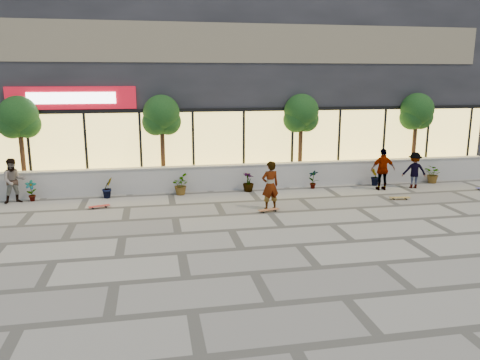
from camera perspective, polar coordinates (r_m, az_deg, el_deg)
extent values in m
plane|color=#A6A190|center=(13.35, 7.13, -7.87)|extent=(80.00, 80.00, 0.00)
cube|color=#B8B5AF|center=(19.73, 0.98, 0.40)|extent=(22.00, 0.35, 1.00)
cube|color=#B2AFA8|center=(19.63, 0.99, 1.89)|extent=(22.00, 0.42, 0.04)
cube|color=black|center=(24.71, -1.62, 11.59)|extent=(24.00, 9.00, 8.50)
cube|color=#F9D563|center=(20.47, 0.44, 4.25)|extent=(23.04, 0.05, 3.00)
cube|color=black|center=(20.28, 0.46, 8.58)|extent=(23.04, 0.08, 0.15)
cube|color=#A60B19|center=(20.08, -19.80, 9.40)|extent=(5.00, 0.10, 0.90)
cube|color=white|center=(20.01, -19.83, 9.39)|extent=(3.40, 0.06, 0.45)
cube|color=brown|center=(20.31, 0.46, 16.35)|extent=(21.60, 0.05, 1.60)
imported|color=#103514|center=(19.37, -24.11, -1.21)|extent=(0.43, 0.29, 0.81)
imported|color=#103514|center=(18.91, -15.84, -0.90)|extent=(0.57, 0.57, 0.81)
imported|color=#103514|center=(18.85, -7.34, -0.56)|extent=(0.68, 0.77, 0.81)
imported|color=#103514|center=(19.21, 1.02, -0.22)|extent=(0.64, 0.64, 0.81)
imported|color=#103514|center=(19.95, 8.92, 0.11)|extent=(0.46, 0.35, 0.81)
imported|color=#103514|center=(21.05, 16.12, 0.41)|extent=(0.55, 0.57, 0.81)
imported|color=#103514|center=(22.44, 22.52, 0.67)|extent=(0.77, 0.84, 0.81)
cylinder|color=#472619|center=(20.46, -24.99, 2.86)|extent=(0.18, 0.18, 3.24)
sphere|color=#103514|center=(20.30, -25.39, 7.17)|extent=(1.50, 1.50, 1.50)
sphere|color=#103514|center=(20.34, -26.02, 6.10)|extent=(1.10, 1.10, 1.10)
sphere|color=#103514|center=(20.31, -24.58, 6.22)|extent=(1.10, 1.10, 1.10)
cylinder|color=#472619|center=(19.83, -9.40, 3.59)|extent=(0.18, 0.18, 3.24)
sphere|color=#103514|center=(19.66, -9.56, 8.05)|extent=(1.50, 1.50, 1.50)
sphere|color=#103514|center=(19.63, -10.25, 6.97)|extent=(1.10, 1.10, 1.10)
sphere|color=#103514|center=(19.74, -8.79, 7.05)|extent=(1.10, 1.10, 1.10)
cylinder|color=#472619|center=(20.84, 7.36, 4.08)|extent=(0.18, 0.18, 3.24)
sphere|color=#103514|center=(20.67, 7.48, 8.32)|extent=(1.50, 1.50, 1.50)
sphere|color=#103514|center=(20.58, 6.83, 7.32)|extent=(1.10, 1.10, 1.10)
sphere|color=#103514|center=(20.83, 8.07, 7.34)|extent=(1.10, 1.10, 1.10)
cylinder|color=#472619|center=(23.13, 20.47, 4.22)|extent=(0.18, 0.18, 3.24)
sphere|color=#103514|center=(22.99, 20.76, 8.03)|extent=(1.50, 1.50, 1.50)
sphere|color=#103514|center=(22.84, 20.22, 7.14)|extent=(1.10, 1.10, 1.10)
sphere|color=#103514|center=(23.18, 21.16, 7.14)|extent=(1.10, 1.10, 1.10)
imported|color=silver|center=(16.49, 3.69, -0.68)|extent=(0.70, 0.53, 1.75)
imported|color=tan|center=(19.27, -25.85, -0.10)|extent=(0.99, 0.89, 1.69)
imported|color=white|center=(20.26, 17.03, 1.24)|extent=(1.05, 0.51, 1.74)
imported|color=#913B1A|center=(21.07, 20.48, 1.12)|extent=(1.10, 0.79, 1.53)
cube|color=#945530|center=(16.40, 3.53, -3.62)|extent=(0.79, 0.35, 0.02)
cylinder|color=black|center=(16.57, 4.15, -3.66)|extent=(0.06, 0.04, 0.05)
cylinder|color=black|center=(16.45, 4.37, -3.78)|extent=(0.06, 0.04, 0.05)
cylinder|color=black|center=(16.37, 2.68, -3.84)|extent=(0.06, 0.04, 0.05)
cylinder|color=black|center=(16.25, 2.89, -3.96)|extent=(0.06, 0.04, 0.05)
cube|color=#AF2920|center=(17.57, -16.79, -3.05)|extent=(0.77, 0.40, 0.02)
cylinder|color=black|center=(17.69, -16.10, -3.08)|extent=(0.06, 0.04, 0.05)
cylinder|color=black|center=(17.57, -16.01, -3.19)|extent=(0.06, 0.04, 0.05)
cylinder|color=black|center=(17.61, -17.55, -3.25)|extent=(0.06, 0.04, 0.05)
cylinder|color=black|center=(17.49, -17.47, -3.36)|extent=(0.06, 0.04, 0.05)
cube|color=olive|center=(19.02, 18.90, -2.02)|extent=(0.81, 0.33, 0.02)
cylinder|color=black|center=(19.18, 19.50, -2.12)|extent=(0.06, 0.04, 0.06)
cylinder|color=black|center=(19.05, 19.64, -2.23)|extent=(0.06, 0.04, 0.06)
cylinder|color=black|center=(19.02, 18.13, -2.14)|extent=(0.06, 0.04, 0.06)
cylinder|color=black|center=(18.89, 18.27, -2.25)|extent=(0.06, 0.04, 0.06)
cylinder|color=black|center=(22.01, 27.07, -0.97)|extent=(0.06, 0.04, 0.05)
cylinder|color=black|center=(21.89, 27.23, -1.06)|extent=(0.06, 0.04, 0.05)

